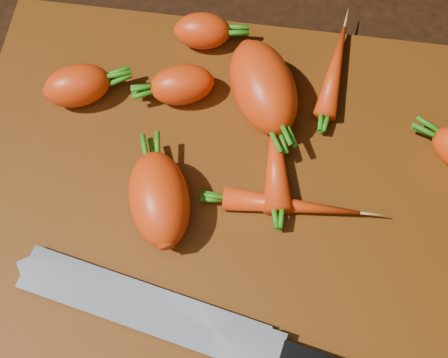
# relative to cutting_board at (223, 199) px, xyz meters

# --- Properties ---
(ground) EXTENTS (2.00, 2.00, 0.01)m
(ground) POSITION_rel_cutting_board_xyz_m (0.00, 0.00, -0.01)
(ground) COLOR black
(cutting_board) EXTENTS (0.50, 0.40, 0.01)m
(cutting_board) POSITION_rel_cutting_board_xyz_m (0.00, 0.00, 0.00)
(cutting_board) COLOR #4E2609
(cutting_board) RESTS_ON ground
(carrot_0) EXTENTS (0.08, 0.06, 0.04)m
(carrot_0) POSITION_rel_cutting_board_xyz_m (-0.15, 0.09, 0.03)
(carrot_0) COLOR #F13B0A
(carrot_0) RESTS_ON cutting_board
(carrot_1) EXTENTS (0.10, 0.12, 0.06)m
(carrot_1) POSITION_rel_cutting_board_xyz_m (0.02, 0.11, 0.04)
(carrot_1) COLOR #F13B0A
(carrot_1) RESTS_ON cutting_board
(carrot_2) EXTENTS (0.08, 0.10, 0.05)m
(carrot_2) POSITION_rel_cutting_board_xyz_m (-0.05, -0.02, 0.03)
(carrot_2) COLOR #F13B0A
(carrot_2) RESTS_ON cutting_board
(carrot_3) EXTENTS (0.07, 0.06, 0.04)m
(carrot_3) POSITION_rel_cutting_board_xyz_m (-0.05, 0.10, 0.03)
(carrot_3) COLOR #F13B0A
(carrot_3) RESTS_ON cutting_board
(carrot_4) EXTENTS (0.06, 0.04, 0.04)m
(carrot_4) POSITION_rel_cutting_board_xyz_m (-0.04, 0.17, 0.02)
(carrot_4) COLOR #F13B0A
(carrot_4) RESTS_ON cutting_board
(carrot_6) EXTENTS (0.04, 0.11, 0.02)m
(carrot_6) POSITION_rel_cutting_board_xyz_m (0.09, 0.15, 0.02)
(carrot_6) COLOR #F13B0A
(carrot_6) RESTS_ON cutting_board
(carrot_7) EXTENTS (0.12, 0.02, 0.02)m
(carrot_7) POSITION_rel_cutting_board_xyz_m (0.06, -0.00, 0.02)
(carrot_7) COLOR #F13B0A
(carrot_7) RESTS_ON cutting_board
(carrot_8) EXTENTS (0.04, 0.11, 0.03)m
(carrot_8) POSITION_rel_cutting_board_xyz_m (0.04, 0.04, 0.02)
(carrot_8) COLOR #F13B0A
(carrot_8) RESTS_ON cutting_board
(knife) EXTENTS (0.36, 0.10, 0.02)m
(knife) POSITION_rel_cutting_board_xyz_m (-0.03, -0.12, 0.01)
(knife) COLOR gray
(knife) RESTS_ON cutting_board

